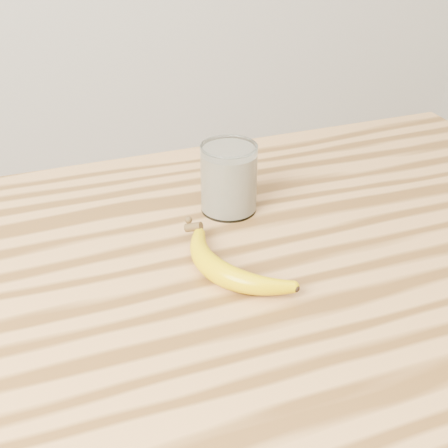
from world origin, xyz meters
name	(u,v)px	position (x,y,z in m)	size (l,w,h in m)	color
table	(238,345)	(0.00, 0.00, 0.77)	(1.20, 0.80, 0.90)	#B07B45
smoothie_glass	(229,179)	(0.05, 0.16, 0.95)	(0.08, 0.08, 0.11)	white
banana	(218,272)	(-0.03, -0.02, 0.92)	(0.09, 0.26, 0.03)	#CAA400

